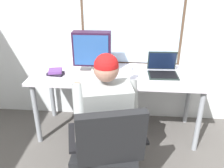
{
  "coord_description": "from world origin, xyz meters",
  "views": [
    {
      "loc": [
        -0.1,
        -0.78,
        1.79
      ],
      "look_at": [
        -0.27,
        1.25,
        0.82
      ],
      "focal_mm": 38.89,
      "sensor_mm": 36.0,
      "label": 1
    }
  ],
  "objects_px": {
    "desk": "(117,81)",
    "crt_monitor": "(92,50)",
    "wine_glass": "(129,71)",
    "office_chair": "(109,145)",
    "laptop": "(163,68)",
    "book_stack": "(55,72)",
    "person_seated": "(105,115)"
  },
  "relations": [
    {
      "from": "book_stack",
      "to": "crt_monitor",
      "type": "bearing_deg",
      "value": 14.51
    },
    {
      "from": "office_chair",
      "to": "person_seated",
      "type": "height_order",
      "value": "person_seated"
    },
    {
      "from": "laptop",
      "to": "wine_glass",
      "type": "height_order",
      "value": "laptop"
    },
    {
      "from": "desk",
      "to": "book_stack",
      "type": "height_order",
      "value": "book_stack"
    },
    {
      "from": "office_chair",
      "to": "wine_glass",
      "type": "relative_size",
      "value": 5.9
    },
    {
      "from": "desk",
      "to": "person_seated",
      "type": "distance_m",
      "value": 0.66
    },
    {
      "from": "person_seated",
      "to": "crt_monitor",
      "type": "xyz_separation_m",
      "value": [
        -0.21,
        0.68,
        0.37
      ]
    },
    {
      "from": "desk",
      "to": "crt_monitor",
      "type": "distance_m",
      "value": 0.44
    },
    {
      "from": "crt_monitor",
      "to": "laptop",
      "type": "bearing_deg",
      "value": 2.01
    },
    {
      "from": "crt_monitor",
      "to": "wine_glass",
      "type": "relative_size",
      "value": 2.93
    },
    {
      "from": "person_seated",
      "to": "wine_glass",
      "type": "relative_size",
      "value": 8.02
    },
    {
      "from": "desk",
      "to": "crt_monitor",
      "type": "xyz_separation_m",
      "value": [
        -0.27,
        0.02,
        0.34
      ]
    },
    {
      "from": "book_stack",
      "to": "person_seated",
      "type": "bearing_deg",
      "value": -43.86
    },
    {
      "from": "desk",
      "to": "laptop",
      "type": "bearing_deg",
      "value": 5.29
    },
    {
      "from": "office_chair",
      "to": "book_stack",
      "type": "bearing_deg",
      "value": 128.62
    },
    {
      "from": "office_chair",
      "to": "wine_glass",
      "type": "height_order",
      "value": "office_chair"
    },
    {
      "from": "crt_monitor",
      "to": "book_stack",
      "type": "height_order",
      "value": "crt_monitor"
    },
    {
      "from": "desk",
      "to": "laptop",
      "type": "xyz_separation_m",
      "value": [
        0.49,
        0.04,
        0.15
      ]
    },
    {
      "from": "desk",
      "to": "crt_monitor",
      "type": "relative_size",
      "value": 4.13
    },
    {
      "from": "person_seated",
      "to": "book_stack",
      "type": "relative_size",
      "value": 6.92
    },
    {
      "from": "desk",
      "to": "office_chair",
      "type": "distance_m",
      "value": 0.92
    },
    {
      "from": "desk",
      "to": "crt_monitor",
      "type": "height_order",
      "value": "crt_monitor"
    },
    {
      "from": "desk",
      "to": "wine_glass",
      "type": "xyz_separation_m",
      "value": [
        0.13,
        -0.17,
        0.19
      ]
    },
    {
      "from": "desk",
      "to": "office_chair",
      "type": "height_order",
      "value": "office_chair"
    },
    {
      "from": "wine_glass",
      "to": "desk",
      "type": "bearing_deg",
      "value": 127.76
    },
    {
      "from": "laptop",
      "to": "book_stack",
      "type": "bearing_deg",
      "value": -173.67
    },
    {
      "from": "office_chair",
      "to": "laptop",
      "type": "relative_size",
      "value": 2.81
    },
    {
      "from": "laptop",
      "to": "person_seated",
      "type": "bearing_deg",
      "value": -128.12
    },
    {
      "from": "wine_glass",
      "to": "laptop",
      "type": "bearing_deg",
      "value": 31.03
    },
    {
      "from": "desk",
      "to": "laptop",
      "type": "distance_m",
      "value": 0.51
    },
    {
      "from": "crt_monitor",
      "to": "wine_glass",
      "type": "distance_m",
      "value": 0.47
    },
    {
      "from": "crt_monitor",
      "to": "book_stack",
      "type": "relative_size",
      "value": 2.53
    }
  ]
}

